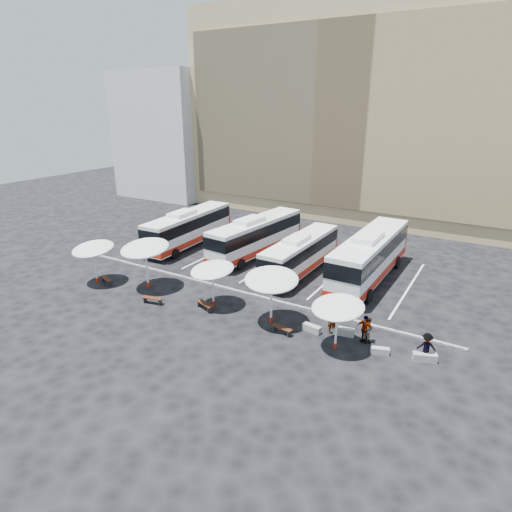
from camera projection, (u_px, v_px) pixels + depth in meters
The scene contains 26 objects.
ground at pixel (225, 292), 32.89m from camera, with size 120.00×120.00×0.00m, color black.
sandstone_building at pixel (365, 111), 54.30m from camera, with size 42.00×18.25×29.60m.
apartment_block at pixel (178, 134), 65.89m from camera, with size 14.00×14.00×18.00m, color beige.
curb_divider at pixel (229, 289), 33.26m from camera, with size 34.00×0.25×0.15m, color black.
bay_lines at pixel (274, 261), 39.34m from camera, with size 24.15×12.00×0.01m.
bus_0 at pixel (189, 227), 42.98m from camera, with size 3.12×11.83×3.72m.
bus_1 at pixel (256, 235), 40.30m from camera, with size 3.68×12.11×3.78m.
bus_2 at pixel (301, 253), 36.02m from camera, with size 2.65×10.81×3.42m.
bus_3 at pixel (370, 255), 34.56m from camera, with size 3.17×13.06×4.14m.
sunshade_0 at pixel (93, 249), 33.67m from camera, with size 3.37×3.41×3.38m.
sunshade_1 at pixel (145, 248), 32.54m from camera, with size 3.83×3.87×3.85m.
sunshade_2 at pixel (212, 270), 29.80m from camera, with size 4.00×4.03×3.23m.
sunshade_3 at pixel (272, 280), 27.29m from camera, with size 4.57×4.60×3.65m.
sunshade_4 at pixel (338, 307), 24.47m from camera, with size 3.87×3.90×3.19m.
wood_bench_0 at pixel (106, 279), 34.31m from camera, with size 1.56×0.92×0.47m.
wood_bench_1 at pixel (152, 299), 30.89m from camera, with size 1.59×0.74×0.47m.
wood_bench_2 at pixel (205, 305), 30.01m from camera, with size 1.62×0.91×0.48m.
wood_bench_3 at pixel (282, 329), 26.93m from camera, with size 1.47×0.62×0.44m.
conc_bench_0 at pixel (312, 328), 27.17m from camera, with size 1.22×0.41×0.46m, color gray.
conc_bench_1 at pixel (344, 332), 26.77m from camera, with size 1.28×0.43×0.48m, color gray.
conc_bench_2 at pixel (380, 351), 24.78m from camera, with size 1.06×0.35×0.40m, color gray.
conc_bench_3 at pixel (425, 357), 24.07m from camera, with size 1.30×0.43×0.49m, color gray.
passenger_0 at pixel (333, 322), 26.76m from camera, with size 0.58×0.38×1.58m, color black.
passenger_1 at pixel (367, 330), 25.88m from camera, with size 0.78×0.61×1.61m, color black.
passenger_2 at pixel (365, 329), 25.78m from camera, with size 1.05×0.44×1.79m, color black.
passenger_3 at pixel (426, 347), 24.05m from camera, with size 1.07×0.62×1.66m, color black.
Camera 1 is at (17.40, -24.51, 13.84)m, focal length 30.00 mm.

